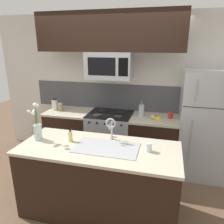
# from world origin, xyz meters

# --- Properties ---
(ground_plane) EXTENTS (10.00, 10.00, 0.00)m
(ground_plane) POSITION_xyz_m (0.00, 0.00, 0.00)
(ground_plane) COLOR brown
(rear_partition) EXTENTS (5.20, 0.10, 2.60)m
(rear_partition) POSITION_xyz_m (0.30, 1.28, 1.30)
(rear_partition) COLOR silver
(rear_partition) RESTS_ON ground
(splash_band) EXTENTS (3.11, 0.01, 0.48)m
(splash_band) POSITION_xyz_m (0.00, 1.22, 1.15)
(splash_band) COLOR #4C4C51
(splash_band) RESTS_ON rear_partition
(back_counter_left) EXTENTS (0.82, 0.65, 0.91)m
(back_counter_left) POSITION_xyz_m (-0.77, 0.90, 0.46)
(back_counter_left) COLOR black
(back_counter_left) RESTS_ON ground
(back_counter_right) EXTENTS (0.81, 0.65, 0.91)m
(back_counter_right) POSITION_xyz_m (0.77, 0.90, 0.46)
(back_counter_right) COLOR black
(back_counter_right) RESTS_ON ground
(stove_range) EXTENTS (0.76, 0.64, 0.93)m
(stove_range) POSITION_xyz_m (0.00, 0.90, 0.46)
(stove_range) COLOR #A8AAAF
(stove_range) RESTS_ON ground
(microwave) EXTENTS (0.74, 0.40, 0.43)m
(microwave) POSITION_xyz_m (0.00, 0.88, 1.75)
(microwave) COLOR #A8AAAF
(upper_cabinet_band) EXTENTS (2.33, 0.34, 0.60)m
(upper_cabinet_band) POSITION_xyz_m (-0.00, 0.85, 2.26)
(upper_cabinet_band) COLOR black
(refrigerator) EXTENTS (0.83, 0.74, 1.71)m
(refrigerator) POSITION_xyz_m (1.58, 0.92, 0.86)
(refrigerator) COLOR #A8AAAF
(refrigerator) RESTS_ON ground
(storage_jar_tall) EXTENTS (0.11, 0.11, 0.22)m
(storage_jar_tall) POSITION_xyz_m (-1.07, 0.91, 1.02)
(storage_jar_tall) COLOR silver
(storage_jar_tall) RESTS_ON back_counter_left
(storage_jar_medium) EXTENTS (0.10, 0.10, 0.14)m
(storage_jar_medium) POSITION_xyz_m (-0.95, 0.90, 0.98)
(storage_jar_medium) COLOR #997F5B
(storage_jar_medium) RESTS_ON back_counter_left
(banana_bunch) EXTENTS (0.19, 0.15, 0.08)m
(banana_bunch) POSITION_xyz_m (0.79, 0.84, 0.93)
(banana_bunch) COLOR yellow
(banana_bunch) RESTS_ON back_counter_right
(french_press) EXTENTS (0.09, 0.09, 0.27)m
(french_press) POSITION_xyz_m (0.54, 0.96, 1.01)
(french_press) COLOR silver
(french_press) RESTS_ON back_counter_right
(coffee_tin) EXTENTS (0.08, 0.08, 0.11)m
(coffee_tin) POSITION_xyz_m (1.02, 0.95, 0.97)
(coffee_tin) COLOR #B22D23
(coffee_tin) RESTS_ON back_counter_right
(island_counter) EXTENTS (1.93, 0.81, 0.91)m
(island_counter) POSITION_xyz_m (0.19, -0.35, 0.46)
(island_counter) COLOR black
(island_counter) RESTS_ON ground
(kitchen_sink) EXTENTS (0.76, 0.43, 0.16)m
(kitchen_sink) POSITION_xyz_m (0.29, -0.35, 0.84)
(kitchen_sink) COLOR #ADAFB5
(kitchen_sink) RESTS_ON island_counter
(sink_faucet) EXTENTS (0.14, 0.14, 0.31)m
(sink_faucet) POSITION_xyz_m (0.29, -0.14, 1.11)
(sink_faucet) COLOR #B7BABF
(sink_faucet) RESTS_ON island_counter
(dish_soap_bottle) EXTENTS (0.06, 0.05, 0.16)m
(dish_soap_bottle) POSITION_xyz_m (-0.20, -0.28, 0.98)
(dish_soap_bottle) COLOR #DBCC75
(dish_soap_bottle) RESTS_ON island_counter
(drinking_glass) EXTENTS (0.07, 0.07, 0.10)m
(drinking_glass) POSITION_xyz_m (0.78, -0.31, 0.96)
(drinking_glass) COLOR silver
(drinking_glass) RESTS_ON island_counter
(flower_vase) EXTENTS (0.14, 0.12, 0.50)m
(flower_vase) POSITION_xyz_m (-0.62, -0.34, 1.06)
(flower_vase) COLOR silver
(flower_vase) RESTS_ON island_counter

